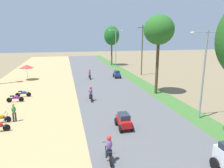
% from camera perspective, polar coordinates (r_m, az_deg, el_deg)
% --- Properties ---
extents(parked_motorbike_fourth, '(1.80, 0.54, 0.94)m').
position_cam_1_polar(parked_motorbike_fourth, '(20.06, -28.46, -8.11)').
color(parked_motorbike_fourth, black).
rests_on(parked_motorbike_fourth, dirt_shoulder).
extents(parked_motorbike_fifth, '(1.80, 0.54, 0.94)m').
position_cam_1_polar(parked_motorbike_fifth, '(25.34, -25.05, -3.47)').
color(parked_motorbike_fifth, black).
rests_on(parked_motorbike_fifth, dirt_shoulder).
extents(parked_motorbike_sixth, '(1.80, 0.54, 0.94)m').
position_cam_1_polar(parked_motorbike_sixth, '(27.01, -23.21, -2.29)').
color(parked_motorbike_sixth, black).
rests_on(parked_motorbike_sixth, dirt_shoulder).
extents(vendor_umbrella, '(2.20, 2.20, 2.52)m').
position_cam_1_polar(vendor_umbrella, '(36.72, -22.45, 4.48)').
color(vendor_umbrella, '#99999E').
rests_on(vendor_umbrella, dirt_shoulder).
extents(pedestrian_on_shoulder, '(0.41, 0.33, 1.62)m').
position_cam_1_polar(pedestrian_on_shoulder, '(19.68, -25.38, -6.89)').
color(pedestrian_on_shoulder, '#33333D').
rests_on(pedestrian_on_shoulder, dirt_shoulder).
extents(median_tree_second, '(3.62, 3.62, 9.65)m').
position_cam_1_polar(median_tree_second, '(26.06, 12.79, 14.19)').
color(median_tree_second, '#4C351E').
rests_on(median_tree_second, median_strip).
extents(median_tree_third, '(3.64, 3.64, 9.38)m').
position_cam_1_polar(median_tree_third, '(50.83, -0.09, 13.13)').
color(median_tree_third, '#4C351E').
rests_on(median_tree_third, median_strip).
extents(streetlamp_near, '(3.16, 0.20, 7.68)m').
position_cam_1_polar(streetlamp_near, '(19.30, 23.97, 3.72)').
color(streetlamp_near, gray).
rests_on(streetlamp_near, median_strip).
extents(streetlamp_mid, '(3.16, 0.20, 8.47)m').
position_cam_1_polar(streetlamp_mid, '(48.17, 1.03, 10.46)').
color(streetlamp_mid, gray).
rests_on(streetlamp_mid, median_strip).
extents(utility_pole_near, '(1.80, 0.20, 9.07)m').
position_cam_1_polar(utility_pole_near, '(38.61, 8.28, 9.35)').
color(utility_pole_near, brown).
rests_on(utility_pole_near, ground).
extents(car_hatchback_red, '(1.04, 2.00, 1.23)m').
position_cam_1_polar(car_hatchback_red, '(16.70, 3.23, -9.91)').
color(car_hatchback_red, red).
rests_on(car_hatchback_red, road_strip).
extents(car_hatchback_blue, '(1.04, 2.00, 1.23)m').
position_cam_1_polar(car_hatchback_blue, '(35.96, 1.35, 2.80)').
color(car_hatchback_blue, navy).
rests_on(car_hatchback_blue, road_strip).
extents(motorbike_ahead_third, '(0.54, 1.80, 1.66)m').
position_cam_1_polar(motorbike_ahead_third, '(12.68, -0.92, -17.40)').
color(motorbike_ahead_third, black).
rests_on(motorbike_ahead_third, road_strip).
extents(motorbike_ahead_fourth, '(0.54, 1.80, 1.66)m').
position_cam_1_polar(motorbike_ahead_fourth, '(23.49, -5.87, -2.73)').
color(motorbike_ahead_fourth, black).
rests_on(motorbike_ahead_fourth, road_strip).
extents(motorbike_ahead_fifth, '(0.54, 1.80, 1.66)m').
position_cam_1_polar(motorbike_ahead_fifth, '(35.05, -6.18, 2.63)').
color(motorbike_ahead_fifth, black).
rests_on(motorbike_ahead_fifth, road_strip).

